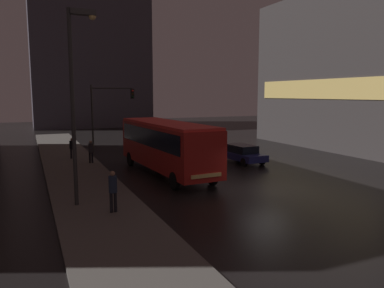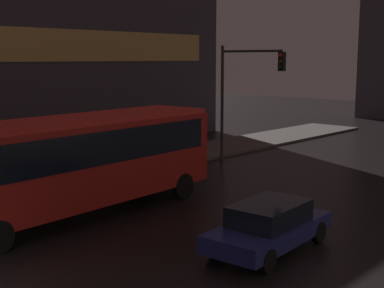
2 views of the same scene
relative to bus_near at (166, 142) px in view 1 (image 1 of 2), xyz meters
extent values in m
plane|color=black|center=(3.61, -6.10, -2.11)|extent=(120.00, 120.00, 0.00)
cube|color=#56514C|center=(-5.39, 3.90, -2.04)|extent=(4.00, 48.00, 0.15)
cube|color=#383333|center=(21.66, 4.86, 5.31)|extent=(10.00, 19.33, 14.84)
cube|color=#EAC66B|center=(16.71, 4.86, 3.57)|extent=(0.24, 16.43, 1.80)
cube|color=#423D47|center=(1.56, 41.43, 8.70)|extent=(18.00, 12.00, 21.63)
cube|color=#EAC66B|center=(10.51, 41.43, 4.91)|extent=(0.24, 10.20, 1.80)
cube|color=#EAC66B|center=(10.51, 41.43, 12.82)|extent=(0.24, 10.20, 1.80)
cube|color=#AD1E19|center=(0.00, 0.00, -0.20)|extent=(3.20, 10.83, 2.72)
cube|color=black|center=(0.00, 0.00, 0.41)|extent=(3.21, 9.98, 1.10)
cube|color=red|center=(0.00, 0.00, 1.24)|extent=(3.13, 10.61, 0.16)
cube|color=#F4CC72|center=(0.31, -5.36, -1.16)|extent=(1.82, 0.20, 0.20)
cylinder|color=black|center=(1.42, -3.87, -1.61)|extent=(0.31, 1.01, 1.00)
cylinder|color=black|center=(-0.97, -4.01, -1.61)|extent=(0.31, 1.01, 1.00)
cylinder|color=black|center=(0.97, 4.01, -1.61)|extent=(0.31, 1.01, 1.00)
cylinder|color=black|center=(-1.42, 3.88, -1.61)|extent=(0.31, 1.01, 1.00)
cube|color=navy|center=(6.71, 1.61, -1.56)|extent=(2.13, 4.45, 0.50)
cube|color=black|center=(6.71, 1.61, -1.02)|extent=(1.71, 2.49, 0.58)
cylinder|color=black|center=(7.64, 0.22, -1.79)|extent=(0.25, 0.65, 0.64)
cylinder|color=black|center=(6.00, 0.09, -1.79)|extent=(0.25, 0.65, 0.64)
cylinder|color=black|center=(7.42, 3.13, -1.79)|extent=(0.25, 0.65, 0.64)
cylinder|color=black|center=(5.78, 3.01, -1.79)|extent=(0.25, 0.65, 0.64)
cylinder|color=black|center=(-4.12, 5.28, -1.56)|extent=(0.14, 0.14, 0.80)
cylinder|color=black|center=(-3.94, 5.28, -1.56)|extent=(0.14, 0.14, 0.80)
cylinder|color=#333338|center=(-4.03, 5.28, -0.83)|extent=(0.44, 0.44, 0.67)
sphere|color=#8C664C|center=(-4.03, 5.28, -0.39)|extent=(0.22, 0.22, 0.22)
cylinder|color=black|center=(-5.18, 7.80, -1.58)|extent=(0.14, 0.14, 0.78)
cylinder|color=black|center=(-5.00, 7.80, -1.58)|extent=(0.14, 0.14, 0.78)
cylinder|color=black|center=(-5.09, 7.80, -0.86)|extent=(0.52, 0.52, 0.65)
sphere|color=#8C664C|center=(-5.09, 7.80, -0.43)|extent=(0.22, 0.22, 0.22)
cylinder|color=black|center=(-5.08, -7.05, -1.53)|extent=(0.14, 0.14, 0.87)
cylinder|color=black|center=(-4.90, -7.05, -1.53)|extent=(0.14, 0.14, 0.87)
cylinder|color=#1E283D|center=(-4.99, -7.05, -0.73)|extent=(0.36, 0.36, 0.73)
sphere|color=#8C664C|center=(-4.99, -7.05, -0.25)|extent=(0.22, 0.22, 0.22)
cylinder|color=#2D2D2D|center=(-2.95, 11.04, 0.91)|extent=(0.16, 0.16, 6.05)
cylinder|color=#2D2D2D|center=(-1.12, 11.04, 3.64)|extent=(3.66, 0.12, 0.12)
cube|color=black|center=(0.71, 11.04, 3.14)|extent=(0.30, 0.24, 0.90)
sphere|color=red|center=(0.71, 10.90, 3.42)|extent=(0.18, 0.18, 0.18)
sphere|color=#3B2B07|center=(0.71, 10.90, 3.14)|extent=(0.18, 0.18, 0.18)
sphere|color=black|center=(0.71, 10.90, 2.86)|extent=(0.18, 0.18, 0.18)
cylinder|color=#2D2D2D|center=(-6.32, -5.26, 2.44)|extent=(0.18, 0.18, 8.80)
cube|color=#383838|center=(-5.72, -5.26, 6.69)|extent=(1.10, 0.36, 0.24)
sphere|color=#F4CC72|center=(-5.32, -5.26, 6.54)|extent=(0.32, 0.32, 0.32)
camera|label=1|loc=(-8.19, -22.79, 3.13)|focal=35.00mm
camera|label=2|loc=(15.06, -10.52, 3.29)|focal=50.00mm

